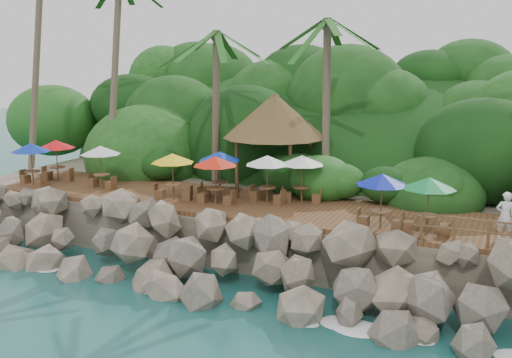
% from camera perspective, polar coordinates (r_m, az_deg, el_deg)
% --- Properties ---
extents(ground, '(140.00, 140.00, 0.00)m').
position_cam_1_polar(ground, '(21.65, -6.79, -11.85)').
color(ground, '#19514F').
rests_on(ground, ground).
extents(land_base, '(32.00, 25.20, 2.10)m').
position_cam_1_polar(land_base, '(35.30, 6.80, -0.71)').
color(land_base, gray).
rests_on(land_base, ground).
extents(jungle_hill, '(44.80, 28.00, 15.40)m').
position_cam_1_polar(jungle_hill, '(42.57, 9.89, -0.09)').
color(jungle_hill, '#143811').
rests_on(jungle_hill, ground).
extents(seawall, '(29.00, 4.00, 2.30)m').
position_cam_1_polar(seawall, '(22.84, -4.23, -7.42)').
color(seawall, gray).
rests_on(seawall, ground).
extents(terrace, '(26.00, 5.00, 0.20)m').
position_cam_1_polar(terrace, '(25.95, -0.00, -2.59)').
color(terrace, brown).
rests_on(terrace, land_base).
extents(jungle_foliage, '(44.00, 16.00, 12.00)m').
position_cam_1_polar(jungle_foliage, '(34.62, 6.24, -2.73)').
color(jungle_foliage, '#143811').
rests_on(jungle_foliage, ground).
extents(foam_line, '(25.20, 0.80, 0.06)m').
position_cam_1_polar(foam_line, '(21.87, -6.38, -11.50)').
color(foam_line, white).
rests_on(foam_line, ground).
extents(palapa, '(5.12, 5.12, 4.60)m').
position_cam_1_polar(palapa, '(29.15, 1.80, 6.17)').
color(palapa, brown).
rests_on(palapa, ground).
extents(dining_clusters, '(25.55, 5.15, 2.12)m').
position_cam_1_polar(dining_clusters, '(25.76, -2.33, 1.52)').
color(dining_clusters, brown).
rests_on(dining_clusters, terrace).
extents(waiter, '(0.72, 0.56, 1.74)m').
position_cam_1_polar(waiter, '(22.45, 22.98, -3.30)').
color(waiter, silver).
rests_on(waiter, terrace).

